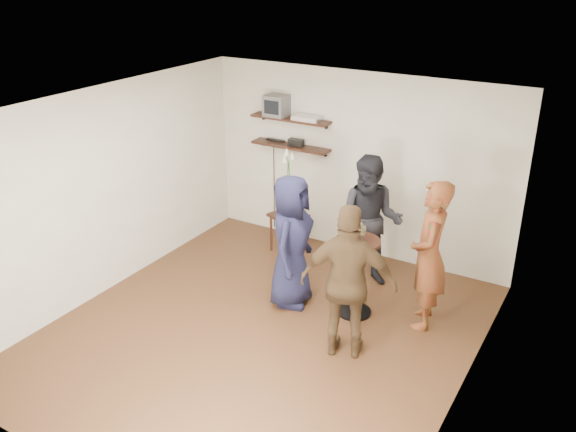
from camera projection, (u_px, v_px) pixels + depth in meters
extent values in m
cube|color=#3F1F14|center=(261.00, 334.00, 7.01)|extent=(4.50, 5.00, 0.04)
cube|color=white|center=(256.00, 108.00, 5.96)|extent=(4.50, 5.00, 0.04)
cube|color=silver|center=(358.00, 164.00, 8.48)|extent=(4.50, 0.04, 2.60)
cube|color=silver|center=(73.00, 353.00, 4.50)|extent=(4.50, 0.04, 2.60)
cube|color=silver|center=(105.00, 191.00, 7.54)|extent=(0.04, 5.00, 2.60)
cube|color=silver|center=(472.00, 284.00, 5.43)|extent=(0.04, 5.00, 2.60)
cube|color=black|center=(290.00, 119.00, 8.61)|extent=(1.20, 0.25, 0.04)
cube|color=black|center=(290.00, 146.00, 8.77)|extent=(1.20, 0.25, 0.04)
cube|color=#59595B|center=(277.00, 105.00, 8.65)|extent=(0.32, 0.30, 0.30)
cube|color=silver|center=(307.00, 118.00, 8.46)|extent=(0.40, 0.24, 0.06)
cube|color=black|center=(296.00, 142.00, 8.70)|extent=(0.22, 0.10, 0.10)
cube|color=black|center=(275.00, 140.00, 8.93)|extent=(0.30, 0.05, 0.03)
cube|color=black|center=(288.00, 215.00, 8.78)|extent=(0.58, 0.58, 0.04)
cylinder|color=black|center=(271.00, 234.00, 8.83)|extent=(0.04, 0.04, 0.51)
cylinder|color=black|center=(293.00, 240.00, 8.66)|extent=(0.04, 0.04, 0.51)
cylinder|color=black|center=(284.00, 225.00, 9.12)|extent=(0.04, 0.04, 0.51)
cylinder|color=black|center=(305.00, 231.00, 8.95)|extent=(0.04, 0.04, 0.51)
cylinder|color=silver|center=(288.00, 204.00, 8.71)|extent=(0.15, 0.15, 0.32)
cylinder|color=#246D1F|center=(287.00, 183.00, 8.59)|extent=(0.01, 0.07, 0.58)
cone|color=white|center=(285.00, 159.00, 8.47)|extent=(0.07, 0.09, 0.13)
cylinder|color=#246D1F|center=(290.00, 181.00, 8.57)|extent=(0.04, 0.06, 0.64)
cone|color=white|center=(292.00, 155.00, 8.42)|extent=(0.11, 0.13, 0.13)
cylinder|color=#246D1F|center=(288.00, 179.00, 8.55)|extent=(0.10, 0.09, 0.70)
cone|color=white|center=(287.00, 151.00, 8.36)|extent=(0.14, 0.13, 0.14)
cylinder|color=black|center=(358.00, 242.00, 7.01)|extent=(0.53, 0.53, 0.04)
cylinder|color=black|center=(356.00, 278.00, 7.20)|extent=(0.07, 0.07, 0.90)
cylinder|color=black|center=(354.00, 311.00, 7.38)|extent=(0.41, 0.41, 0.03)
cylinder|color=silver|center=(352.00, 240.00, 7.01)|extent=(0.06, 0.06, 0.00)
cylinder|color=silver|center=(352.00, 236.00, 6.99)|extent=(0.01, 0.01, 0.09)
cylinder|color=silver|center=(352.00, 228.00, 6.95)|extent=(0.07, 0.07, 0.11)
cylinder|color=#E4BE5D|center=(352.00, 230.00, 6.96)|extent=(0.06, 0.06, 0.06)
cylinder|color=silver|center=(363.00, 242.00, 6.96)|extent=(0.06, 0.06, 0.00)
cylinder|color=silver|center=(363.00, 238.00, 6.94)|extent=(0.01, 0.01, 0.09)
cylinder|color=silver|center=(363.00, 230.00, 6.90)|extent=(0.07, 0.07, 0.11)
cylinder|color=#E4BE5D|center=(363.00, 232.00, 6.90)|extent=(0.06, 0.06, 0.06)
cylinder|color=silver|center=(359.00, 238.00, 7.06)|extent=(0.06, 0.06, 0.00)
cylinder|color=silver|center=(359.00, 234.00, 7.04)|extent=(0.01, 0.01, 0.09)
cylinder|color=silver|center=(359.00, 226.00, 7.00)|extent=(0.07, 0.07, 0.11)
cylinder|color=#E4BE5D|center=(359.00, 228.00, 7.01)|extent=(0.06, 0.06, 0.06)
cylinder|color=silver|center=(360.00, 240.00, 7.00)|extent=(0.06, 0.06, 0.00)
cylinder|color=silver|center=(360.00, 236.00, 6.98)|extent=(0.01, 0.01, 0.10)
cylinder|color=silver|center=(360.00, 228.00, 6.93)|extent=(0.07, 0.07, 0.12)
cylinder|color=#E4BE5D|center=(360.00, 230.00, 6.94)|extent=(0.07, 0.07, 0.06)
imported|color=red|center=(429.00, 255.00, 6.84)|extent=(0.58, 0.74, 1.78)
imported|color=black|center=(370.00, 221.00, 7.75)|extent=(0.97, 0.83, 1.73)
imported|color=#161732|center=(291.00, 241.00, 7.31)|extent=(0.67, 0.90, 1.66)
imported|color=#48341F|center=(349.00, 283.00, 6.32)|extent=(1.10, 0.72, 1.73)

